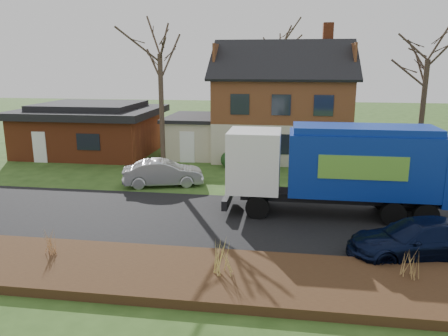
# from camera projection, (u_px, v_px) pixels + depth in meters

# --- Properties ---
(ground) EXTENTS (120.00, 120.00, 0.00)m
(ground) POSITION_uv_depth(u_px,v_px,m) (226.00, 221.00, 18.65)
(ground) COLOR #294517
(ground) RESTS_ON ground
(road) EXTENTS (80.00, 7.00, 0.02)m
(road) POSITION_uv_depth(u_px,v_px,m) (226.00, 220.00, 18.65)
(road) COLOR black
(road) RESTS_ON ground
(mulch_verge) EXTENTS (80.00, 3.50, 0.30)m
(mulch_verge) POSITION_uv_depth(u_px,v_px,m) (202.00, 276.00, 13.52)
(mulch_verge) COLOR black
(mulch_verge) RESTS_ON ground
(main_house) EXTENTS (12.95, 8.95, 9.26)m
(main_house) POSITION_uv_depth(u_px,v_px,m) (275.00, 100.00, 30.86)
(main_house) COLOR beige
(main_house) RESTS_ON ground
(ranch_house) EXTENTS (9.80, 8.20, 3.70)m
(ranch_house) POSITION_uv_depth(u_px,v_px,m) (91.00, 128.00, 32.43)
(ranch_house) COLOR #943F20
(ranch_house) RESTS_ON ground
(garbage_truck) EXTENTS (9.29, 2.54, 3.98)m
(garbage_truck) POSITION_uv_depth(u_px,v_px,m) (338.00, 164.00, 18.87)
(garbage_truck) COLOR black
(garbage_truck) RESTS_ON ground
(silver_sedan) EXTENTS (4.57, 2.65, 1.42)m
(silver_sedan) POSITION_uv_depth(u_px,v_px,m) (163.00, 173.00, 23.82)
(silver_sedan) COLOR #AAACB2
(silver_sedan) RESTS_ON ground
(navy_wagon) EXTENTS (5.13, 3.06, 1.39)m
(navy_wagon) POSITION_uv_depth(u_px,v_px,m) (418.00, 240.00, 14.86)
(navy_wagon) COLOR black
(navy_wagon) RESTS_ON ground
(tree_front_west) EXTENTS (3.31, 3.31, 9.83)m
(tree_front_west) POSITION_uv_depth(u_px,v_px,m) (159.00, 35.00, 25.15)
(tree_front_west) COLOR #413227
(tree_front_west) RESTS_ON ground
(tree_front_east) EXTENTS (3.47, 3.47, 9.64)m
(tree_front_east) POSITION_uv_depth(u_px,v_px,m) (430.00, 40.00, 24.65)
(tree_front_east) COLOR #392B22
(tree_front_east) RESTS_ON ground
(tree_back) EXTENTS (3.48, 3.48, 11.01)m
(tree_back) POSITION_uv_depth(u_px,v_px,m) (282.00, 30.00, 36.14)
(tree_back) COLOR #46362A
(tree_back) RESTS_ON ground
(grass_clump_west) EXTENTS (0.33, 0.27, 0.86)m
(grass_clump_west) POSITION_uv_depth(u_px,v_px,m) (49.00, 242.00, 14.60)
(grass_clump_west) COLOR #AC7A4C
(grass_clump_west) RESTS_ON mulch_verge
(grass_clump_mid) EXTENTS (0.39, 0.32, 1.08)m
(grass_clump_mid) POSITION_uv_depth(u_px,v_px,m) (224.00, 257.00, 13.21)
(grass_clump_mid) COLOR tan
(grass_clump_mid) RESTS_ON mulch_verge
(grass_clump_east) EXTENTS (0.36, 0.29, 0.89)m
(grass_clump_east) POSITION_uv_depth(u_px,v_px,m) (411.00, 263.00, 13.04)
(grass_clump_east) COLOR #9B7944
(grass_clump_east) RESTS_ON mulch_verge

